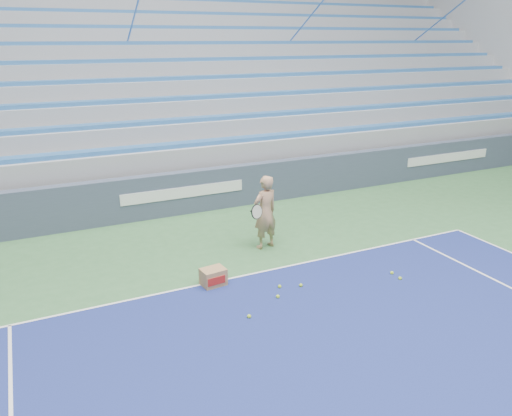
{
  "coord_description": "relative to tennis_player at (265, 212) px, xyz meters",
  "views": [
    {
      "loc": [
        -3.54,
        4.04,
        4.31
      ],
      "look_at": [
        0.43,
        12.38,
        1.15
      ],
      "focal_mm": 35.0,
      "sensor_mm": 36.0,
      "label": 1
    }
  ],
  "objects": [
    {
      "name": "sponsor_barrier",
      "position": [
        -0.92,
        2.92,
        -0.26
      ],
      "size": [
        30.0,
        0.32,
        1.1
      ],
      "color": "#3B465B",
      "rests_on": "ground"
    },
    {
      "name": "bleachers",
      "position": [
        -0.92,
        8.64,
        1.55
      ],
      "size": [
        31.0,
        9.15,
        7.3
      ],
      "color": "#92949A",
      "rests_on": "ground"
    },
    {
      "name": "tennis_player",
      "position": [
        0.0,
        0.0,
        0.0
      ],
      "size": [
        0.93,
        0.87,
        1.61
      ],
      "color": "tan",
      "rests_on": "ground"
    },
    {
      "name": "ball_box",
      "position": [
        -1.63,
        -1.16,
        -0.64
      ],
      "size": [
        0.47,
        0.38,
        0.33
      ],
      "color": "#9F774D",
      "rests_on": "ground"
    },
    {
      "name": "tennis_ball_0",
      "position": [
        -1.52,
        -2.49,
        -0.77
      ],
      "size": [
        0.07,
        0.07,
        0.07
      ],
      "primitive_type": "sphere",
      "color": "#AAD92C",
      "rests_on": "ground"
    },
    {
      "name": "tennis_ball_1",
      "position": [
        1.62,
        -2.23,
        -0.77
      ],
      "size": [
        0.07,
        0.07,
        0.07
      ],
      "primitive_type": "sphere",
      "color": "#AAD92C",
      "rests_on": "ground"
    },
    {
      "name": "tennis_ball_2",
      "position": [
        -0.22,
        -1.92,
        -0.77
      ],
      "size": [
        0.07,
        0.07,
        0.07
      ],
      "primitive_type": "sphere",
      "color": "#AAD92C",
      "rests_on": "ground"
    },
    {
      "name": "tennis_ball_3",
      "position": [
        -0.79,
        -2.11,
        -0.77
      ],
      "size": [
        0.07,
        0.07,
        0.07
      ],
      "primitive_type": "sphere",
      "color": "#AAD92C",
      "rests_on": "ground"
    },
    {
      "name": "tennis_ball_4",
      "position": [
        -0.59,
        -1.79,
        -0.77
      ],
      "size": [
        0.07,
        0.07,
        0.07
      ],
      "primitive_type": "sphere",
      "color": "#AAD92C",
      "rests_on": "ground"
    },
    {
      "name": "tennis_ball_5",
      "position": [
        1.6,
        -2.48,
        -0.77
      ],
      "size": [
        0.07,
        0.07,
        0.07
      ],
      "primitive_type": "sphere",
      "color": "#AAD92C",
      "rests_on": "ground"
    }
  ]
}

